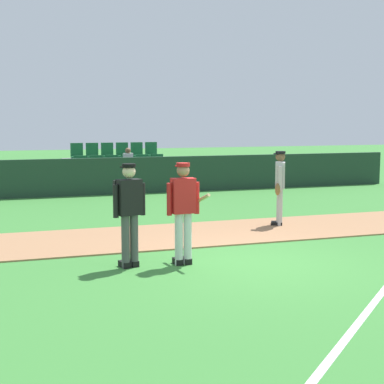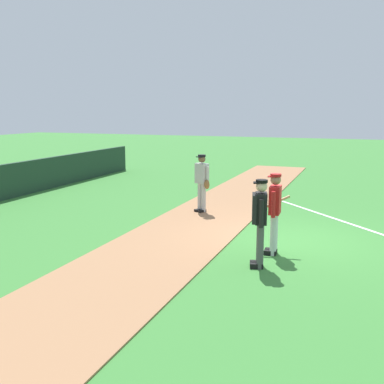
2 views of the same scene
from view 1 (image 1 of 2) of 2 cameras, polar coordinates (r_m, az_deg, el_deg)
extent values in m
plane|color=#387A33|center=(10.36, 5.58, -6.87)|extent=(80.00, 80.00, 0.00)
cube|color=#9E704C|center=(12.80, 0.66, -4.08)|extent=(28.00, 2.64, 0.03)
cube|color=#1E3828|center=(19.80, -6.39, 1.59)|extent=(20.00, 0.16, 1.23)
cube|color=slate|center=(21.26, -7.20, 0.70)|extent=(3.90, 2.10, 0.30)
cube|color=slate|center=(20.81, -6.98, 1.53)|extent=(3.80, 0.85, 0.40)
cube|color=#196033|center=(20.46, -10.71, 2.07)|extent=(0.44, 0.40, 0.08)
cube|color=#196033|center=(20.65, -10.81, 2.81)|extent=(0.44, 0.08, 0.50)
cube|color=#196033|center=(20.54, -9.19, 2.12)|extent=(0.44, 0.40, 0.08)
cube|color=#196033|center=(20.73, -9.31, 2.86)|extent=(0.44, 0.08, 0.50)
cube|color=#196033|center=(20.63, -7.69, 2.17)|extent=(0.44, 0.40, 0.08)
cube|color=#196033|center=(20.83, -7.81, 2.91)|extent=(0.44, 0.08, 0.50)
cube|color=#196033|center=(20.74, -6.19, 2.22)|extent=(0.44, 0.40, 0.08)
cube|color=#196033|center=(20.94, -6.33, 2.95)|extent=(0.44, 0.08, 0.50)
cube|color=silver|center=(20.77, -6.23, 3.06)|extent=(0.32, 0.22, 0.52)
sphere|color=brown|center=(20.75, -6.25, 4.02)|extent=(0.20, 0.20, 0.20)
cube|color=#196033|center=(20.87, -4.72, 2.27)|extent=(0.44, 0.40, 0.08)
cube|color=#196033|center=(21.06, -4.87, 2.99)|extent=(0.44, 0.08, 0.50)
cube|color=#196033|center=(21.00, -3.26, 2.31)|extent=(0.44, 0.40, 0.08)
cube|color=#196033|center=(21.20, -3.42, 3.03)|extent=(0.44, 0.08, 0.50)
cube|color=slate|center=(21.60, -7.45, 2.79)|extent=(3.80, 0.85, 0.40)
cube|color=#196033|center=(21.27, -11.05, 3.33)|extent=(0.44, 0.40, 0.08)
cube|color=#196033|center=(21.47, -11.15, 4.03)|extent=(0.44, 0.08, 0.50)
cube|color=#196033|center=(21.35, -9.59, 3.38)|extent=(0.44, 0.40, 0.08)
cube|color=#196033|center=(21.55, -9.69, 4.07)|extent=(0.44, 0.08, 0.50)
cube|color=#196033|center=(21.44, -8.13, 3.42)|extent=(0.44, 0.40, 0.08)
cube|color=#196033|center=(21.64, -8.25, 4.11)|extent=(0.44, 0.08, 0.50)
cube|color=#196033|center=(21.54, -6.69, 3.46)|extent=(0.44, 0.40, 0.08)
cube|color=#196033|center=(21.74, -6.82, 4.15)|extent=(0.44, 0.08, 0.50)
cube|color=#196033|center=(21.66, -5.27, 3.50)|extent=(0.44, 0.40, 0.08)
cube|color=#196033|center=(21.86, -5.41, 4.19)|extent=(0.44, 0.08, 0.50)
cube|color=#196033|center=(21.79, -3.86, 3.53)|extent=(0.44, 0.40, 0.08)
cube|color=#196033|center=(21.99, -4.01, 4.22)|extent=(0.44, 0.08, 0.50)
cylinder|color=silver|center=(10.07, -1.28, -4.62)|extent=(0.14, 0.14, 0.90)
cylinder|color=silver|center=(10.13, -0.43, -4.55)|extent=(0.14, 0.14, 0.90)
cube|color=black|center=(10.22, -1.39, -6.75)|extent=(0.13, 0.27, 0.10)
cube|color=black|center=(10.27, -0.55, -6.67)|extent=(0.13, 0.27, 0.10)
cube|color=red|center=(9.98, -0.86, -0.36)|extent=(0.41, 0.24, 0.60)
cylinder|color=red|center=(9.90, -2.22, -0.72)|extent=(0.09, 0.09, 0.55)
cylinder|color=red|center=(10.07, 0.47, -0.58)|extent=(0.09, 0.09, 0.55)
sphere|color=#9E7051|center=(9.93, -0.87, 2.10)|extent=(0.22, 0.22, 0.22)
cylinder|color=#B21919|center=(9.92, -0.87, 2.68)|extent=(0.23, 0.23, 0.06)
cube|color=#B21919|center=(10.02, -1.07, 2.54)|extent=(0.19, 0.13, 0.02)
cylinder|color=tan|center=(10.18, 0.26, -1.06)|extent=(0.33, 0.77, 0.41)
cylinder|color=#4C4C4C|center=(9.93, -6.47, -4.83)|extent=(0.14, 0.14, 0.90)
cylinder|color=#4C4C4C|center=(10.00, -5.65, -4.73)|extent=(0.14, 0.14, 0.90)
cube|color=black|center=(10.08, -6.59, -6.99)|extent=(0.18, 0.28, 0.10)
cube|color=black|center=(10.14, -5.77, -6.89)|extent=(0.18, 0.28, 0.10)
cube|color=black|center=(9.84, -6.12, -0.50)|extent=(0.44, 0.31, 0.60)
cylinder|color=black|center=(9.74, -7.43, -0.90)|extent=(0.09, 0.09, 0.55)
cylinder|color=black|center=(9.96, -4.82, -0.69)|extent=(0.09, 0.09, 0.55)
sphere|color=beige|center=(9.79, -6.15, 1.99)|extent=(0.22, 0.22, 0.22)
cylinder|color=black|center=(9.79, -6.16, 2.57)|extent=(0.23, 0.23, 0.06)
cube|color=black|center=(9.88, -6.41, 2.44)|extent=(0.20, 0.16, 0.02)
cube|color=black|center=(9.96, -6.45, -0.42)|extent=(0.45, 0.18, 0.56)
cylinder|color=#B2B2B2|center=(13.81, 8.50, -1.50)|extent=(0.14, 0.14, 0.90)
cylinder|color=#B2B2B2|center=(13.97, 8.51, -1.40)|extent=(0.14, 0.14, 0.90)
cube|color=black|center=(13.87, 8.22, -3.13)|extent=(0.29, 0.23, 0.10)
cube|color=black|center=(14.03, 8.23, -3.02)|extent=(0.29, 0.23, 0.10)
cube|color=#B2B2B2|center=(13.80, 8.56, 1.63)|extent=(0.38, 0.46, 0.60)
cylinder|color=#B2B2B2|center=(13.55, 8.55, 1.32)|extent=(0.09, 0.09, 0.55)
cylinder|color=#B2B2B2|center=(14.05, 8.56, 1.52)|extent=(0.09, 0.09, 0.55)
sphere|color=brown|center=(13.76, 8.59, 3.41)|extent=(0.22, 0.22, 0.22)
cylinder|color=black|center=(13.76, 8.60, 3.83)|extent=(0.23, 0.23, 0.06)
cube|color=black|center=(13.76, 8.18, 3.71)|extent=(0.19, 0.21, 0.02)
ellipsoid|color=brown|center=(13.56, 8.32, 0.26)|extent=(0.20, 0.23, 0.28)
camera|label=2|loc=(10.09, -58.74, 7.12)|focal=42.41mm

